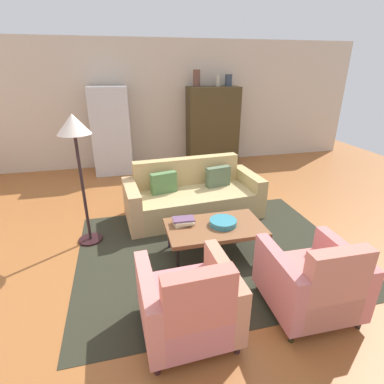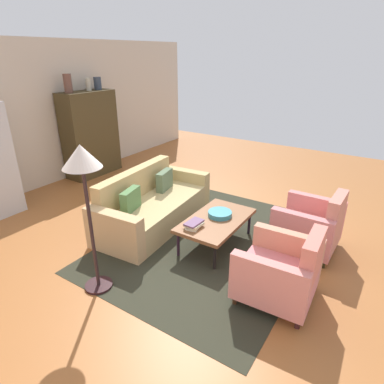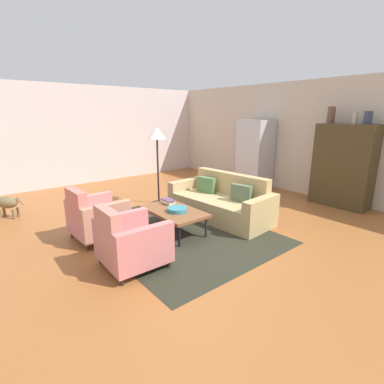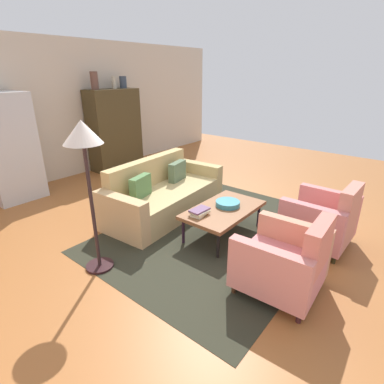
{
  "view_description": "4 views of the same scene",
  "coord_description": "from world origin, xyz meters",
  "px_view_note": "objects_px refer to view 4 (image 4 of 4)",
  "views": [
    {
      "loc": [
        -1.11,
        -3.45,
        2.23
      ],
      "look_at": [
        -0.24,
        0.15,
        0.67
      ],
      "focal_mm": 27.97,
      "sensor_mm": 36.0,
      "label": 1
    },
    {
      "loc": [
        -3.66,
        -2.29,
        2.55
      ],
      "look_at": [
        -0.14,
        -0.0,
        0.75
      ],
      "focal_mm": 30.73,
      "sensor_mm": 36.0,
      "label": 2
    },
    {
      "loc": [
        3.77,
        -3.09,
        2.01
      ],
      "look_at": [
        -0.1,
        0.07,
        0.65
      ],
      "focal_mm": 26.87,
      "sensor_mm": 36.0,
      "label": 3
    },
    {
      "loc": [
        -3.29,
        -2.41,
        2.16
      ],
      "look_at": [
        -0.07,
        0.19,
        0.51
      ],
      "focal_mm": 28.34,
      "sensor_mm": 36.0,
      "label": 4
    }
  ],
  "objects_px": {
    "vase_small": "(123,82)",
    "couch": "(162,196)",
    "armchair_left": "(287,263)",
    "refrigerator": "(8,148)",
    "book_stack": "(200,212)",
    "vase_round": "(114,83)",
    "floor_lamp": "(84,147)",
    "coffee_table": "(223,211)",
    "cabinet": "(115,130)",
    "armchair_right": "(324,221)",
    "fruit_bowl": "(228,203)",
    "vase_tall": "(94,81)"
  },
  "relations": [
    {
      "from": "vase_small",
      "to": "book_stack",
      "type": "bearing_deg",
      "value": -116.93
    },
    {
      "from": "fruit_bowl",
      "to": "vase_tall",
      "type": "distance_m",
      "value": 4.11
    },
    {
      "from": "book_stack",
      "to": "vase_tall",
      "type": "distance_m",
      "value": 4.09
    },
    {
      "from": "vase_tall",
      "to": "vase_round",
      "type": "relative_size",
      "value": 1.42
    },
    {
      "from": "book_stack",
      "to": "vase_round",
      "type": "bearing_deg",
      "value": 66.29
    },
    {
      "from": "coffee_table",
      "to": "armchair_right",
      "type": "height_order",
      "value": "armchair_right"
    },
    {
      "from": "couch",
      "to": "floor_lamp",
      "type": "distance_m",
      "value": 2.0
    },
    {
      "from": "vase_tall",
      "to": "cabinet",
      "type": "bearing_deg",
      "value": 0.68
    },
    {
      "from": "fruit_bowl",
      "to": "book_stack",
      "type": "relative_size",
      "value": 1.22
    },
    {
      "from": "couch",
      "to": "armchair_left",
      "type": "height_order",
      "value": "armchair_left"
    },
    {
      "from": "coffee_table",
      "to": "vase_small",
      "type": "bearing_deg",
      "value": 68.59
    },
    {
      "from": "fruit_bowl",
      "to": "vase_small",
      "type": "relative_size",
      "value": 1.3
    },
    {
      "from": "book_stack",
      "to": "armchair_right",
      "type": "bearing_deg",
      "value": -53.34
    },
    {
      "from": "fruit_bowl",
      "to": "book_stack",
      "type": "height_order",
      "value": "book_stack"
    },
    {
      "from": "coffee_table",
      "to": "refrigerator",
      "type": "height_order",
      "value": "refrigerator"
    },
    {
      "from": "armchair_left",
      "to": "fruit_bowl",
      "type": "xyz_separation_m",
      "value": [
        0.7,
        1.17,
        0.1
      ]
    },
    {
      "from": "armchair_right",
      "to": "vase_tall",
      "type": "height_order",
      "value": "vase_tall"
    },
    {
      "from": "armchair_left",
      "to": "coffee_table",
      "type": "bearing_deg",
      "value": 60.46
    },
    {
      "from": "vase_tall",
      "to": "vase_small",
      "type": "relative_size",
      "value": 1.39
    },
    {
      "from": "coffee_table",
      "to": "vase_round",
      "type": "relative_size",
      "value": 4.74
    },
    {
      "from": "couch",
      "to": "floor_lamp",
      "type": "xyz_separation_m",
      "value": [
        -1.56,
        -0.49,
        1.16
      ]
    },
    {
      "from": "vase_tall",
      "to": "vase_small",
      "type": "distance_m",
      "value": 0.75
    },
    {
      "from": "floor_lamp",
      "to": "couch",
      "type": "bearing_deg",
      "value": 17.34
    },
    {
      "from": "vase_small",
      "to": "floor_lamp",
      "type": "xyz_separation_m",
      "value": [
        -3.04,
        -3.07,
        -0.49
      ]
    },
    {
      "from": "cabinet",
      "to": "vase_tall",
      "type": "bearing_deg",
      "value": -179.32
    },
    {
      "from": "couch",
      "to": "armchair_right",
      "type": "distance_m",
      "value": 2.43
    },
    {
      "from": "coffee_table",
      "to": "floor_lamp",
      "type": "height_order",
      "value": "floor_lamp"
    },
    {
      "from": "fruit_bowl",
      "to": "book_stack",
      "type": "bearing_deg",
      "value": 164.27
    },
    {
      "from": "coffee_table",
      "to": "fruit_bowl",
      "type": "relative_size",
      "value": 3.55
    },
    {
      "from": "couch",
      "to": "fruit_bowl",
      "type": "relative_size",
      "value": 6.4
    },
    {
      "from": "fruit_bowl",
      "to": "cabinet",
      "type": "relative_size",
      "value": 0.19
    },
    {
      "from": "coffee_table",
      "to": "cabinet",
      "type": "relative_size",
      "value": 0.67
    },
    {
      "from": "vase_round",
      "to": "cabinet",
      "type": "bearing_deg",
      "value": 177.29
    },
    {
      "from": "vase_small",
      "to": "floor_lamp",
      "type": "height_order",
      "value": "vase_small"
    },
    {
      "from": "refrigerator",
      "to": "book_stack",
      "type": "bearing_deg",
      "value": -76.44
    },
    {
      "from": "vase_small",
      "to": "couch",
      "type": "bearing_deg",
      "value": -119.89
    },
    {
      "from": "couch",
      "to": "vase_small",
      "type": "height_order",
      "value": "vase_small"
    },
    {
      "from": "armchair_right",
      "to": "refrigerator",
      "type": "xyz_separation_m",
      "value": [
        -1.82,
        4.83,
        0.58
      ]
    },
    {
      "from": "armchair_left",
      "to": "floor_lamp",
      "type": "distance_m",
      "value": 2.37
    },
    {
      "from": "cabinet",
      "to": "vase_tall",
      "type": "relative_size",
      "value": 5.01
    },
    {
      "from": "fruit_bowl",
      "to": "refrigerator",
      "type": "xyz_separation_m",
      "value": [
        -1.33,
        3.66,
        0.49
      ]
    },
    {
      "from": "refrigerator",
      "to": "floor_lamp",
      "type": "bearing_deg",
      "value": -96.67
    },
    {
      "from": "armchair_left",
      "to": "refrigerator",
      "type": "bearing_deg",
      "value": 94.93
    },
    {
      "from": "armchair_right",
      "to": "refrigerator",
      "type": "relative_size",
      "value": 0.48
    },
    {
      "from": "armchair_left",
      "to": "cabinet",
      "type": "bearing_deg",
      "value": 68.34
    },
    {
      "from": "armchair_left",
      "to": "refrigerator",
      "type": "relative_size",
      "value": 0.48
    },
    {
      "from": "armchair_right",
      "to": "vase_round",
      "type": "relative_size",
      "value": 3.48
    },
    {
      "from": "book_stack",
      "to": "vase_small",
      "type": "bearing_deg",
      "value": 63.07
    },
    {
      "from": "armchair_left",
      "to": "fruit_bowl",
      "type": "relative_size",
      "value": 2.61
    },
    {
      "from": "couch",
      "to": "refrigerator",
      "type": "height_order",
      "value": "refrigerator"
    }
  ]
}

